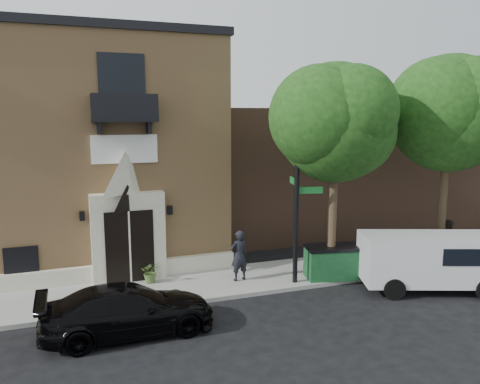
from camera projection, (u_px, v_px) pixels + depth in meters
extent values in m
plane|color=black|center=(172.00, 308.00, 14.94)|extent=(120.00, 120.00, 0.00)
cube|color=gray|center=(192.00, 286.00, 16.65)|extent=(42.00, 3.00, 0.15)
cube|color=tan|center=(67.00, 152.00, 20.66)|extent=(12.00, 10.00, 9.00)
cube|color=black|center=(60.00, 42.00, 19.91)|extent=(12.20, 10.20, 0.30)
cube|color=silver|center=(72.00, 276.00, 16.55)|extent=(12.00, 0.30, 0.60)
cube|color=silver|center=(129.00, 237.00, 16.88)|extent=(2.60, 0.55, 3.20)
pyramid|color=silver|center=(126.00, 172.00, 16.50)|extent=(2.60, 0.55, 1.50)
cube|color=black|center=(130.00, 247.00, 16.66)|extent=(1.70, 0.06, 2.60)
cube|color=silver|center=(130.00, 247.00, 16.62)|extent=(0.06, 0.04, 2.60)
cube|color=white|center=(125.00, 149.00, 16.55)|extent=(2.30, 0.10, 1.00)
cube|color=black|center=(125.00, 121.00, 16.03)|extent=(2.20, 0.90, 0.10)
cube|color=black|center=(125.00, 107.00, 15.55)|extent=(2.20, 0.06, 0.90)
cube|color=black|center=(92.00, 107.00, 15.61)|extent=(0.06, 0.90, 0.90)
cube|color=black|center=(155.00, 107.00, 16.30)|extent=(0.06, 0.90, 0.90)
cube|color=black|center=(122.00, 86.00, 16.22)|extent=(1.60, 0.08, 2.20)
cube|color=black|center=(21.00, 261.00, 15.98)|extent=(1.10, 0.10, 1.00)
cube|color=#FF602C|center=(21.00, 261.00, 16.01)|extent=(0.85, 0.06, 0.75)
cube|color=black|center=(82.00, 216.00, 16.35)|extent=(0.18, 0.18, 0.32)
cube|color=black|center=(170.00, 210.00, 17.38)|extent=(0.18, 0.18, 0.32)
cube|color=brown|center=(347.00, 166.00, 26.75)|extent=(18.00, 8.00, 6.40)
cylinder|color=#38281C|center=(332.00, 222.00, 16.97)|extent=(0.32, 0.32, 4.20)
sphere|color=#13390F|center=(335.00, 123.00, 16.39)|extent=(4.20, 4.20, 4.20)
sphere|color=#13390F|center=(350.00, 131.00, 16.98)|extent=(3.36, 3.36, 3.36)
sphere|color=#13390F|center=(320.00, 117.00, 15.94)|extent=(3.57, 3.57, 3.57)
sphere|color=#13390F|center=(351.00, 111.00, 15.74)|extent=(3.15, 3.15, 3.15)
cylinder|color=#38281C|center=(442.00, 210.00, 18.60)|extent=(0.32, 0.32, 4.42)
sphere|color=#13390F|center=(449.00, 114.00, 17.99)|extent=(4.50, 4.50, 4.50)
sphere|color=#13390F|center=(459.00, 121.00, 18.58)|extent=(3.60, 3.60, 3.60)
sphere|color=#13390F|center=(438.00, 108.00, 17.54)|extent=(3.82, 3.82, 3.83)
sphere|color=#13390F|center=(468.00, 103.00, 17.34)|extent=(3.38, 3.38, 3.38)
imported|color=black|center=(128.00, 310.00, 13.07)|extent=(4.83, 2.05, 1.39)
cube|color=silver|center=(431.00, 258.00, 16.32)|extent=(5.13, 3.42, 1.62)
cube|color=black|center=(466.00, 257.00, 15.31)|extent=(1.45, 0.56, 0.57)
cylinder|color=black|center=(394.00, 289.00, 15.57)|extent=(0.76, 0.47, 0.72)
cylinder|color=black|center=(379.00, 271.00, 17.35)|extent=(0.76, 0.47, 0.72)
cylinder|color=black|center=(461.00, 271.00, 17.33)|extent=(0.76, 0.47, 0.72)
cylinder|color=black|center=(297.00, 194.00, 16.31)|extent=(0.17, 0.17, 6.46)
cube|color=#166525|center=(310.00, 190.00, 16.35)|extent=(0.90, 0.23, 0.24)
cube|color=#166525|center=(293.00, 181.00, 16.72)|extent=(0.23, 0.90, 0.24)
cylinder|color=#AB1A03|center=(357.00, 276.00, 17.39)|extent=(0.34, 0.34, 0.08)
cylinder|color=#AB1A03|center=(357.00, 268.00, 17.34)|extent=(0.25, 0.25, 0.52)
sphere|color=#AB1A03|center=(357.00, 260.00, 17.30)|extent=(0.25, 0.25, 0.25)
cylinder|color=#AB1A03|center=(357.00, 267.00, 17.34)|extent=(0.43, 0.11, 0.11)
cube|color=#103B1E|center=(331.00, 263.00, 17.21)|extent=(1.96, 1.33, 1.10)
cube|color=black|center=(331.00, 247.00, 17.12)|extent=(2.02, 1.39, 0.12)
imported|color=#4A652E|center=(151.00, 272.00, 16.75)|extent=(0.74, 0.66, 0.77)
imported|color=black|center=(239.00, 255.00, 16.87)|extent=(0.74, 0.54, 1.86)
imported|color=#2D241D|center=(448.00, 239.00, 19.49)|extent=(0.67, 0.84, 1.67)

